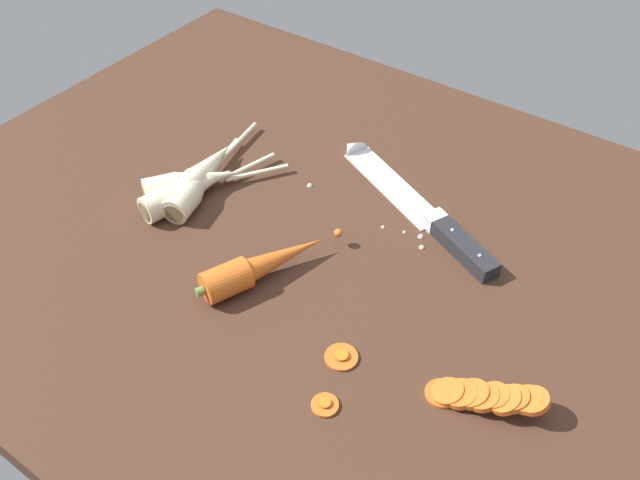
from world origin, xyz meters
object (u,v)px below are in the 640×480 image
parsnip_mid_left (204,172)px  carrot_slice_stray_mid (325,404)px  chefs_knife (410,199)px  parsnip_back (189,190)px  parsnip_mid_right (192,182)px  carrot_slice_stray_near (341,356)px  whole_carrot (261,266)px  parsnip_front (196,186)px  carrot_slice_stack (486,396)px

parsnip_mid_left → carrot_slice_stray_mid: parsnip_mid_left is taller
chefs_knife → parsnip_back: 31.64cm
parsnip_back → carrot_slice_stray_mid: parsnip_back is taller
parsnip_mid_right → carrot_slice_stray_near: size_ratio=4.88×
chefs_knife → whole_carrot: (-8.16, -23.79, 1.45)cm
parsnip_mid_right → carrot_slice_stray_mid: bearing=-27.0°
parsnip_mid_left → carrot_slice_stray_near: bearing=-23.4°
parsnip_front → carrot_slice_stack: (49.40, -8.03, -0.56)cm
carrot_slice_stack → parsnip_mid_right: bearing=170.6°
parsnip_mid_right → parsnip_front: bearing=-19.6°
chefs_knife → carrot_slice_stack: size_ratio=2.64×
chefs_knife → parsnip_front: parsnip_front is taller
chefs_knife → parsnip_back: bearing=-145.6°
whole_carrot → parsnip_front: 19.21cm
parsnip_mid_left → carrot_slice_stack: (50.65, -11.10, -0.56)cm
parsnip_mid_left → parsnip_back: 4.49cm
chefs_knife → parsnip_front: size_ratio=1.66×
parsnip_front → parsnip_mid_right: size_ratio=1.04×
carrot_slice_stack → parsnip_back: bearing=172.2°
carrot_slice_stray_near → carrot_slice_stray_mid: bearing=-71.5°
chefs_knife → whole_carrot: size_ratio=1.66×
parsnip_back → carrot_slice_stray_near: parsnip_back is taller
whole_carrot → parsnip_mid_left: bearing=151.7°
carrot_slice_stack → carrot_slice_stray_mid: size_ratio=4.08×
parsnip_mid_left → carrot_slice_stray_mid: bearing=-30.1°
parsnip_back → carrot_slice_stack: parsnip_back is taller
parsnip_front → parsnip_back: same height
carrot_slice_stray_mid → whole_carrot: bearing=148.0°
carrot_slice_stack → parsnip_mid_left: bearing=167.6°
carrot_slice_stray_near → carrot_slice_stray_mid: 6.66cm
parsnip_back → carrot_slice_stack: bearing=-7.8°
parsnip_front → carrot_slice_stray_mid: 39.89cm
chefs_knife → carrot_slice_stray_near: bearing=-75.5°
carrot_slice_stray_near → parsnip_front: bearing=160.3°
chefs_knife → parsnip_front: bearing=-147.4°
chefs_knife → carrot_slice_stray_mid: (9.47, -34.83, -0.29)cm
parsnip_mid_left → parsnip_mid_right: bearing=-83.3°
chefs_knife → parsnip_front: 30.86cm
parsnip_mid_left → parsnip_front: bearing=-67.8°
parsnip_back → carrot_slice_stack: size_ratio=1.77×
parsnip_mid_left → whole_carrot: bearing=-28.3°
parsnip_mid_left → parsnip_mid_right: (0.32, -2.74, 0.00)cm
whole_carrot → parsnip_mid_left: whole_carrot is taller
parsnip_back → parsnip_front: bearing=85.7°
parsnip_mid_left → parsnip_mid_right: 2.76cm
parsnip_mid_left → parsnip_back: size_ratio=1.03×
whole_carrot → parsnip_front: size_ratio=1.00×
whole_carrot → carrot_slice_stray_near: (15.52, -4.72, -1.74)cm
whole_carrot → parsnip_mid_left: 21.66cm
chefs_knife → parsnip_back: (-26.08, -17.87, 1.33)cm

